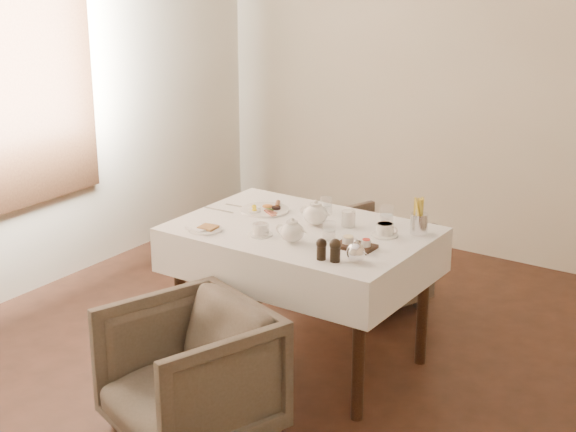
{
  "coord_description": "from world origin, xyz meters",
  "views": [
    {
      "loc": [
        2.03,
        -3.13,
        2.24
      ],
      "look_at": [
        -0.35,
        0.4,
        0.82
      ],
      "focal_mm": 55.0,
      "sensor_mm": 36.0,
      "label": 1
    }
  ],
  "objects_px": {
    "table": "(302,250)",
    "teapot_centre": "(315,213)",
    "armchair_near": "(189,374)",
    "breakfast_plate": "(266,209)",
    "armchair_far": "(366,261)"
  },
  "relations": [
    {
      "from": "table",
      "to": "teapot_centre",
      "type": "distance_m",
      "value": 0.2
    },
    {
      "from": "armchair_near",
      "to": "teapot_centre",
      "type": "distance_m",
      "value": 1.09
    },
    {
      "from": "breakfast_plate",
      "to": "teapot_centre",
      "type": "bearing_deg",
      "value": -13.41
    },
    {
      "from": "armchair_far",
      "to": "teapot_centre",
      "type": "bearing_deg",
      "value": 117.73
    },
    {
      "from": "table",
      "to": "armchair_near",
      "type": "xyz_separation_m",
      "value": [
        -0.02,
        -0.88,
        -0.33
      ]
    },
    {
      "from": "table",
      "to": "armchair_far",
      "type": "height_order",
      "value": "table"
    },
    {
      "from": "table",
      "to": "teapot_centre",
      "type": "height_order",
      "value": "teapot_centre"
    },
    {
      "from": "armchair_near",
      "to": "table",
      "type": "bearing_deg",
      "value": 107.78
    },
    {
      "from": "armchair_near",
      "to": "armchair_far",
      "type": "relative_size",
      "value": 1.1
    },
    {
      "from": "armchair_near",
      "to": "breakfast_plate",
      "type": "xyz_separation_m",
      "value": [
        -0.3,
        1.02,
        0.45
      ]
    },
    {
      "from": "armchair_near",
      "to": "breakfast_plate",
      "type": "height_order",
      "value": "breakfast_plate"
    },
    {
      "from": "armchair_far",
      "to": "breakfast_plate",
      "type": "xyz_separation_m",
      "value": [
        -0.24,
        -0.72,
        0.48
      ]
    },
    {
      "from": "armchair_near",
      "to": "armchair_far",
      "type": "height_order",
      "value": "armchair_near"
    },
    {
      "from": "table",
      "to": "armchair_near",
      "type": "bearing_deg",
      "value": -91.54
    },
    {
      "from": "armchair_near",
      "to": "armchair_far",
      "type": "xyz_separation_m",
      "value": [
        -0.06,
        1.73,
        -0.03
      ]
    }
  ]
}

